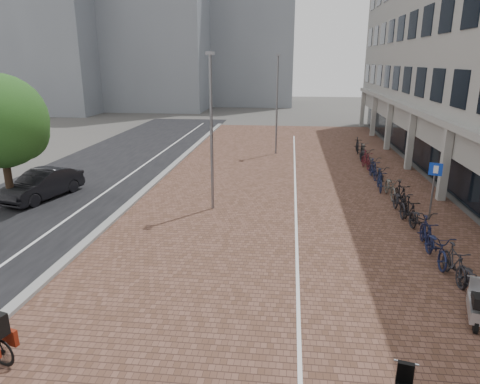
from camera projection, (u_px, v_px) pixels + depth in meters
name	position (u px, v px, depth m)	size (l,w,h in m)	color
ground	(214.00, 305.00, 11.48)	(140.00, 140.00, 0.00)	#474442
plaza_brick	(291.00, 184.00, 22.68)	(14.50, 42.00, 0.04)	brown
street_asphalt	(89.00, 178.00, 23.87)	(8.00, 50.00, 0.03)	black
curb	(158.00, 179.00, 23.43)	(0.35, 42.00, 0.14)	gray
lane_line	(124.00, 179.00, 23.65)	(0.12, 44.00, 0.00)	white
parking_line	(295.00, 184.00, 22.65)	(0.10, 30.00, 0.00)	white
car_dark	(42.00, 184.00, 20.13)	(1.43, 4.10, 1.35)	black
scooter_front	(476.00, 304.00, 10.59)	(0.45, 1.44, 0.99)	#B3B4B9
parking_sign	(434.00, 183.00, 17.06)	(0.47, 0.23, 2.37)	slate
lamp_near	(212.00, 135.00, 17.95)	(0.12, 0.12, 6.43)	gray
lamp_far	(277.00, 106.00, 29.07)	(0.12, 0.12, 6.50)	gray
street_tree	(3.00, 124.00, 18.23)	(3.92, 3.92, 5.71)	#382619
bike_row	(388.00, 184.00, 20.75)	(1.29, 21.43, 1.05)	black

